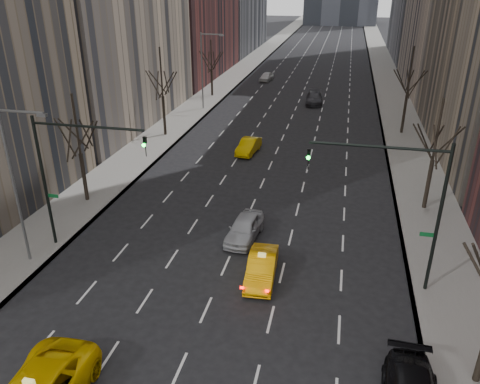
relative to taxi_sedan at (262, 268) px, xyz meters
The scene contains 16 objects.
sidewalk_left 60.53m from the taxi_sedan, 103.83° to the left, with size 4.50×320.00×0.15m, color slate.
sidewalk_right 59.63m from the taxi_sedan, 80.31° to the left, with size 4.50×320.00×0.15m, color slate.
tree_lw_b 16.04m from the taxi_sedan, 154.53° to the left, with size 3.36×3.50×7.82m.
tree_lw_c 27.05m from the taxi_sedan, 121.98° to the left, with size 3.36×3.50×8.74m.
tree_lw_d 43.28m from the taxi_sedan, 109.22° to the left, with size 3.36×3.50×7.36m.
tree_rw_b 14.86m from the taxi_sedan, 47.76° to the left, with size 3.36×3.50×7.82m.
tree_rw_c 30.57m from the taxi_sedan, 71.22° to the left, with size 3.36×3.50×8.74m.
traffic_mast_left 12.32m from the taxi_sedan, behind, with size 6.69×0.39×8.00m.
traffic_mast_right 8.43m from the taxi_sedan, ahead, with size 6.69×0.39×8.00m.
streetlight_near 14.01m from the taxi_sedan, behind, with size 2.83×0.22×9.00m.
streetlight_far 36.54m from the taxi_sedan, 111.14° to the left, with size 2.83×0.22×9.00m.
taxi_sedan is the anchor object (origin of this frame).
silver_sedan_ahead 4.42m from the taxi_sedan, 114.22° to the left, with size 1.73×4.30×1.46m, color #A1A2A8.
far_taxi 20.06m from the taxi_sedan, 103.62° to the left, with size 1.43×4.11×1.35m, color #D6AA04.
far_suv_grey 39.65m from the taxi_sedan, 90.27° to the left, with size 2.05×5.04×1.46m, color #2C2C31.
far_car_white 53.39m from the taxi_sedan, 99.35° to the left, with size 1.56×3.88×1.32m, color silver.
Camera 1 is at (5.70, -9.79, 15.04)m, focal length 35.00 mm.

